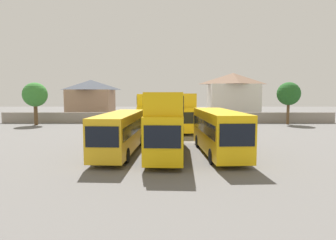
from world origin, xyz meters
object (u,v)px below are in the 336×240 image
bus_4 (148,110)px  tree_behind_wall (34,95)px  house_terrace_centre (232,95)px  bus_2 (166,120)px  house_terrace_left (91,99)px  bus_1 (120,130)px  tree_left_of_lot (288,94)px  bus_3 (218,130)px  bus_5 (180,110)px

bus_4 → tree_behind_wall: size_ratio=1.56×
house_terrace_centre → bus_2: bearing=-110.2°
bus_2 → house_terrace_left: size_ratio=1.34×
bus_1 → bus_4: 15.35m
tree_left_of_lot → house_terrace_left: bearing=162.0°
bus_1 → bus_2: bearing=87.2°
bus_2 → bus_4: bus_2 is taller
bus_3 → tree_left_of_lot: tree_left_of_lot is taller
bus_1 → bus_5: bearing=162.3°
tree_left_of_lot → bus_1: bearing=-135.3°
bus_3 → bus_4: bus_4 is taller
bus_3 → bus_2: bearing=-93.1°
bus_3 → bus_5: 15.77m
bus_4 → house_terrace_centre: (15.83, 20.33, 1.89)m
bus_1 → tree_left_of_lot: bearing=137.5°
bus_1 → tree_left_of_lot: 32.90m
bus_4 → tree_left_of_lot: 23.47m
house_terrace_left → tree_left_of_lot: bearing=-18.0°
bus_3 → tree_behind_wall: 33.71m
bus_2 → bus_1: bearing=-93.0°
bus_1 → house_terrace_left: bearing=-158.8°
house_terrace_centre → tree_left_of_lot: bearing=-63.7°
bus_3 → bus_5: size_ratio=0.94×
bus_3 → bus_4: size_ratio=1.04×
bus_1 → bus_5: 16.22m
bus_4 → bus_5: 4.41m
bus_1 → tree_left_of_lot: (23.28, 23.06, 2.99)m
bus_5 → house_terrace_centre: house_terrace_centre is taller
bus_2 → tree_behind_wall: tree_behind_wall is taller
tree_behind_wall → bus_1: bearing=-52.4°
bus_3 → house_terrace_centre: 37.23m
bus_1 → tree_behind_wall: bearing=-139.6°
bus_1 → bus_2: 3.95m
bus_4 → tree_behind_wall: (-18.24, 6.78, 1.98)m
bus_4 → bus_2: bearing=6.4°
bus_2 → tree_behind_wall: size_ratio=1.75×
bus_4 → bus_1: bearing=-7.6°
house_terrace_left → tree_behind_wall: bearing=-114.5°
bus_5 → bus_4: bearing=-95.7°
house_terrace_centre → tree_behind_wall: size_ratio=1.50×
bus_1 → tree_behind_wall: 27.99m
bus_1 → house_terrace_centre: (17.07, 35.61, 2.73)m
bus_3 → bus_5: bus_5 is taller
bus_2 → bus_4: size_ratio=1.12×
bus_1 → tree_behind_wall: size_ratio=1.70×
bus_3 → tree_left_of_lot: (15.29, 23.46, 2.87)m
house_terrace_left → house_terrace_centre: (28.49, 1.29, 0.74)m
bus_1 → bus_4: size_ratio=1.09×
bus_1 → bus_2: bus_2 is taller
bus_4 → house_terrace_left: (-12.66, 19.05, 1.15)m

